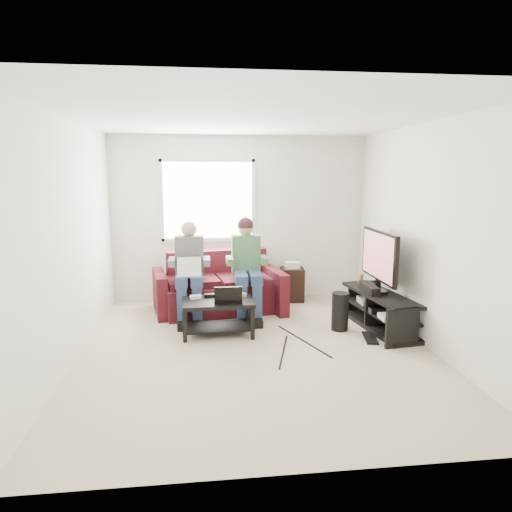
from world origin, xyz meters
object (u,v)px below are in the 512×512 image
object	(u,v)px
tv	(379,257)
coffee_table	(218,309)
end_table	(292,283)
sofa	(218,289)
tv_stand	(380,312)
subwoofer	(340,311)

from	to	relation	value
tv	coffee_table	bearing A→B (deg)	-177.81
end_table	sofa	bearing A→B (deg)	-161.30
tv_stand	tv	world-z (taller)	tv
sofa	coffee_table	bearing A→B (deg)	-91.96
subwoofer	end_table	world-z (taller)	end_table
sofa	tv_stand	bearing A→B (deg)	-26.56
sofa	subwoofer	distance (m)	1.87
coffee_table	tv	world-z (taller)	tv
subwoofer	coffee_table	bearing A→B (deg)	178.98
end_table	tv_stand	bearing A→B (deg)	-58.48
sofa	tv	world-z (taller)	tv
tv_stand	end_table	world-z (taller)	end_table
tv_stand	coffee_table	bearing A→B (deg)	179.48
coffee_table	end_table	world-z (taller)	end_table
tv_stand	end_table	distance (m)	1.70
subwoofer	end_table	size ratio (longest dim) A/B	0.79
coffee_table	tv_stand	xyz separation A→B (m)	(2.12, -0.02, -0.11)
end_table	tv	bearing A→B (deg)	-56.70
tv_stand	end_table	size ratio (longest dim) A/B	2.34
tv	subwoofer	xyz separation A→B (m)	(-0.54, -0.11, -0.68)
sofa	subwoofer	bearing A→B (deg)	-34.23
sofa	end_table	world-z (taller)	sofa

